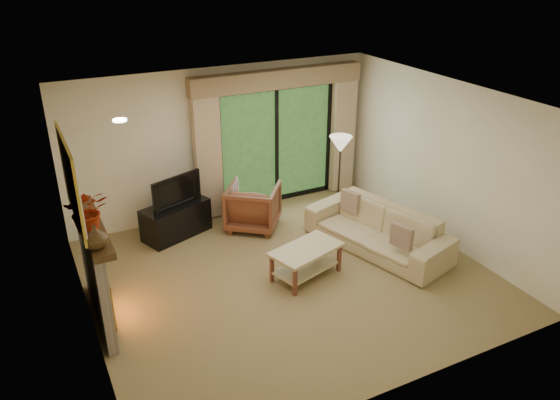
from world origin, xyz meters
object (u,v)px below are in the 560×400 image
sofa (377,229)px  coffee_table (306,262)px  armchair (253,206)px  media_console (176,220)px

sofa → coffee_table: sofa is taller
armchair → sofa: armchair is taller
coffee_table → media_console: bearing=105.7°
sofa → coffee_table: 1.41m
sofa → armchair: bearing=-153.2°
sofa → media_console: bearing=-140.6°
sofa → coffee_table: size_ratio=2.25×
media_console → coffee_table: bearing=-78.2°
media_console → sofa: bearing=-55.2°
armchair → coffee_table: bearing=129.3°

